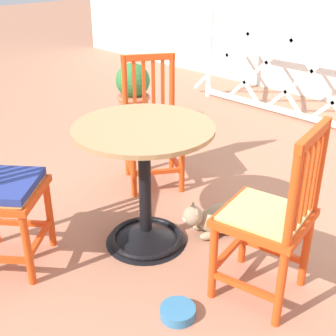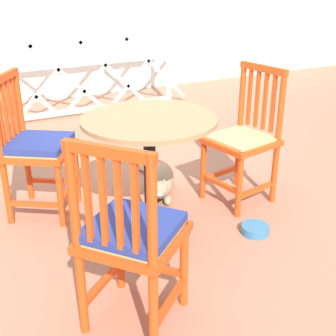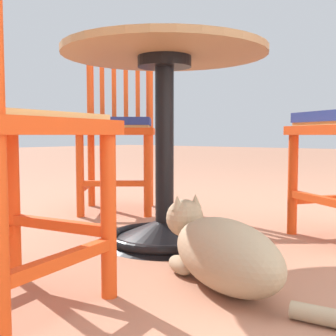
% 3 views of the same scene
% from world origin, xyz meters
% --- Properties ---
extents(ground_plane, '(24.00, 24.00, 0.00)m').
position_xyz_m(ground_plane, '(0.00, 0.00, 0.00)').
color(ground_plane, '#A36B51').
extents(cafe_table, '(0.76, 0.76, 0.73)m').
position_xyz_m(cafe_table, '(-0.08, -0.06, 0.28)').
color(cafe_table, black).
rests_on(cafe_table, ground_plane).
extents(orange_chair_by_planter, '(0.56, 0.56, 0.91)m').
position_xyz_m(orange_chair_by_planter, '(-0.47, -0.73, 0.45)').
color(orange_chair_by_planter, '#D64214').
rests_on(orange_chair_by_planter, ground_plane).
extents(tabby_cat, '(0.38, 0.73, 0.23)m').
position_xyz_m(tabby_cat, '(0.19, 0.35, 0.10)').
color(tabby_cat, '#9E896B').
rests_on(tabby_cat, ground_plane).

